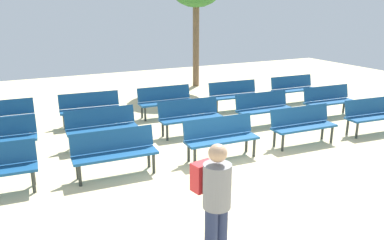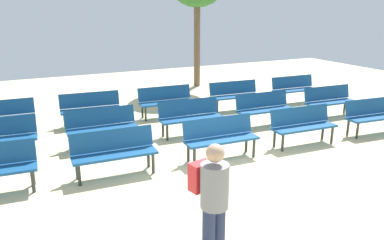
# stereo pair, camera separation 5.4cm
# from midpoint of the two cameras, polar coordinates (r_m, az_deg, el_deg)

# --- Properties ---
(ground_plane) EXTENTS (26.15, 26.15, 0.00)m
(ground_plane) POSITION_cam_midpoint_polar(r_m,az_deg,el_deg) (7.11, 9.80, -9.96)
(ground_plane) COLOR beige
(bench_r0_c1) EXTENTS (1.62, 0.55, 0.87)m
(bench_r0_c1) POSITION_cam_midpoint_polar(r_m,az_deg,el_deg) (7.50, -11.30, -4.38)
(bench_r0_c1) COLOR navy
(bench_r0_c1) RESTS_ON ground_plane
(bench_r0_c2) EXTENTS (1.62, 0.55, 0.87)m
(bench_r0_c2) POSITION_cam_midpoint_polar(r_m,az_deg,el_deg) (8.17, 4.40, -2.31)
(bench_r0_c2) COLOR navy
(bench_r0_c2) RESTS_ON ground_plane
(bench_r0_c3) EXTENTS (1.62, 0.56, 0.87)m
(bench_r0_c3) POSITION_cam_midpoint_polar(r_m,az_deg,el_deg) (9.34, 16.23, -0.50)
(bench_r0_c3) COLOR navy
(bench_r0_c3) RESTS_ON ground_plane
(bench_r0_c4) EXTENTS (1.64, 0.62, 0.87)m
(bench_r0_c4) POSITION_cam_midpoint_polar(r_m,az_deg,el_deg) (10.81, 25.47, 0.84)
(bench_r0_c4) COLOR navy
(bench_r0_c4) RESTS_ON ground_plane
(bench_r1_c1) EXTENTS (1.62, 0.54, 0.87)m
(bench_r1_c1) POSITION_cam_midpoint_polar(r_m,az_deg,el_deg) (9.10, -13.08, -0.70)
(bench_r1_c1) COLOR navy
(bench_r1_c1) RESTS_ON ground_plane
(bench_r1_c2) EXTENTS (1.62, 0.55, 0.87)m
(bench_r1_c2) POSITION_cam_midpoint_polar(r_m,az_deg,el_deg) (9.66, -0.12, 0.77)
(bench_r1_c2) COLOR navy
(bench_r1_c2) RESTS_ON ground_plane
(bench_r1_c3) EXTENTS (1.62, 0.54, 0.87)m
(bench_r1_c3) POSITION_cam_midpoint_polar(r_m,az_deg,el_deg) (10.61, 10.76, 1.93)
(bench_r1_c3) COLOR navy
(bench_r1_c3) RESTS_ON ground_plane
(bench_r1_c4) EXTENTS (1.62, 0.56, 0.87)m
(bench_r1_c4) POSITION_cam_midpoint_polar(r_m,az_deg,el_deg) (11.94, 19.81, 2.89)
(bench_r1_c4) COLOR navy
(bench_r1_c4) RESTS_ON ground_plane
(bench_r2_c0) EXTENTS (1.62, 0.55, 0.87)m
(bench_r2_c0) POSITION_cam_midpoint_polar(r_m,az_deg,el_deg) (10.70, -26.35, 0.57)
(bench_r2_c0) COLOR navy
(bench_r2_c0) RESTS_ON ground_plane
(bench_r2_c1) EXTENTS (1.63, 0.60, 0.87)m
(bench_r2_c1) POSITION_cam_midpoint_polar(r_m,az_deg,el_deg) (10.80, -14.67, 1.94)
(bench_r2_c1) COLOR navy
(bench_r2_c1) RESTS_ON ground_plane
(bench_r2_c2) EXTENTS (1.62, 0.54, 0.87)m
(bench_r2_c2) POSITION_cam_midpoint_polar(r_m,az_deg,el_deg) (11.25, -3.75, 3.05)
(bench_r2_c2) COLOR navy
(bench_r2_c2) RESTS_ON ground_plane
(bench_r2_c3) EXTENTS (1.63, 0.59, 0.87)m
(bench_r2_c3) POSITION_cam_midpoint_polar(r_m,az_deg,el_deg) (12.05, 6.47, 3.90)
(bench_r2_c3) COLOR navy
(bench_r2_c3) RESTS_ON ground_plane
(bench_r2_c4) EXTENTS (1.62, 0.54, 0.87)m
(bench_r2_c4) POSITION_cam_midpoint_polar(r_m,az_deg,el_deg) (13.32, 15.03, 4.67)
(bench_r2_c4) COLOR navy
(bench_r2_c4) RESTS_ON ground_plane
(visitor_with_backpack) EXTENTS (0.41, 0.57, 1.65)m
(visitor_with_backpack) POSITION_cam_midpoint_polar(r_m,az_deg,el_deg) (4.70, 3.40, -11.64)
(visitor_with_backpack) COLOR navy
(visitor_with_backpack) RESTS_ON ground_plane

